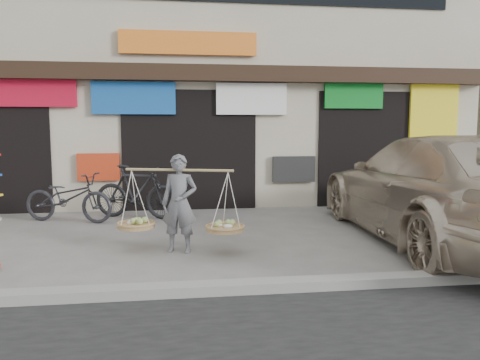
{
  "coord_description": "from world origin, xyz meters",
  "views": [
    {
      "loc": [
        -0.28,
        -7.12,
        1.88
      ],
      "look_at": [
        0.8,
        0.9,
        0.96
      ],
      "focal_mm": 35.0,
      "sensor_mm": 36.0,
      "label": 1
    }
  ],
  "objects": [
    {
      "name": "ground",
      "position": [
        0.0,
        0.0,
        0.0
      ],
      "size": [
        70.0,
        70.0,
        0.0
      ],
      "primitive_type": "plane",
      "color": "gray",
      "rests_on": "ground"
    },
    {
      "name": "kerb",
      "position": [
        0.0,
        -2.0,
        0.06
      ],
      "size": [
        70.0,
        0.25,
        0.12
      ],
      "primitive_type": "cube",
      "color": "gray",
      "rests_on": "ground"
    },
    {
      "name": "shophouse_block",
      "position": [
        -0.0,
        6.42,
        3.45
      ],
      "size": [
        14.0,
        6.32,
        7.0
      ],
      "color": "beige",
      "rests_on": "ground"
    },
    {
      "name": "street_vendor",
      "position": [
        -0.26,
        -0.16,
        0.67
      ],
      "size": [
        1.88,
        0.96,
        1.48
      ],
      "rotation": [
        0.0,
        0.0,
        -0.29
      ],
      "color": "slate",
      "rests_on": "ground"
    },
    {
      "name": "bike_0",
      "position": [
        -2.43,
        2.38,
        0.49
      ],
      "size": [
        1.97,
        1.23,
        0.98
      ],
      "primitive_type": "imported",
      "rotation": [
        0.0,
        0.0,
        1.23
      ],
      "color": "#2A292E",
      "rests_on": "ground"
    },
    {
      "name": "bike_1",
      "position": [
        -1.12,
        2.59,
        0.55
      ],
      "size": [
        1.9,
        1.13,
        1.1
      ],
      "primitive_type": "imported",
      "rotation": [
        0.0,
        0.0,
        1.21
      ],
      "color": "black",
      "rests_on": "ground"
    },
    {
      "name": "suv",
      "position": [
        3.94,
        -0.08,
        0.88
      ],
      "size": [
        2.73,
        6.15,
        1.75
      ],
      "rotation": [
        0.0,
        0.0,
        3.1
      ],
      "color": "beige",
      "rests_on": "ground"
    }
  ]
}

